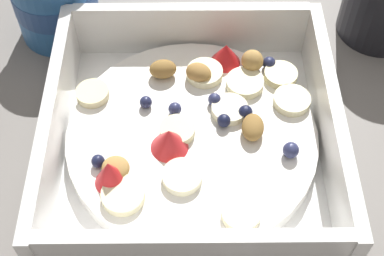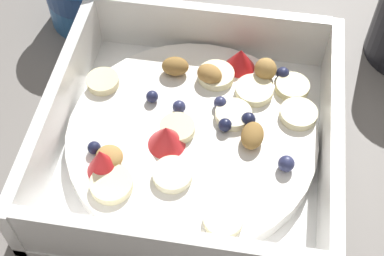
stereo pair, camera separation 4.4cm
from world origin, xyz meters
name	(u,v)px [view 1 (the left image)]	position (x,y,z in m)	size (l,w,h in m)	color
ground_plane	(214,150)	(0.00, 0.00, 0.00)	(2.40, 2.40, 0.00)	gray
fruit_bowl	(192,135)	(0.00, 0.02, 0.02)	(0.23, 0.23, 0.06)	white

